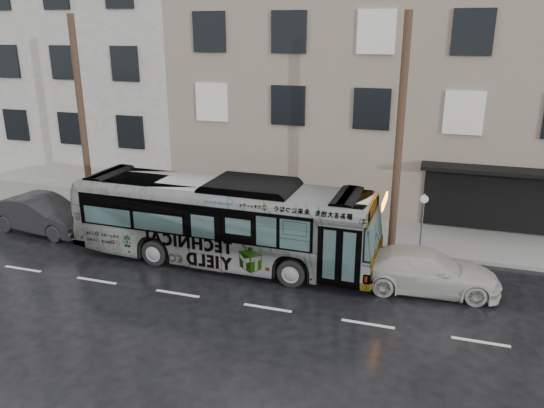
# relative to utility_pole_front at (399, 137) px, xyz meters

# --- Properties ---
(ground) EXTENTS (120.00, 120.00, 0.00)m
(ground) POSITION_rel_utility_pole_front_xyz_m (-6.50, -3.30, -4.65)
(ground) COLOR black
(ground) RESTS_ON ground
(sidewalk) EXTENTS (90.00, 3.60, 0.15)m
(sidewalk) POSITION_rel_utility_pole_front_xyz_m (-6.50, 1.60, -4.58)
(sidewalk) COLOR gray
(sidewalk) RESTS_ON ground
(building_taupe) EXTENTS (20.00, 12.00, 11.00)m
(building_taupe) POSITION_rel_utility_pole_front_xyz_m (-1.50, 9.40, 0.85)
(building_taupe) COLOR gray
(building_taupe) RESTS_ON ground
(building_grey) EXTENTS (26.00, 15.00, 16.00)m
(building_grey) POSITION_rel_utility_pole_front_xyz_m (-24.50, 10.90, 3.35)
(building_grey) COLOR beige
(building_grey) RESTS_ON ground
(utility_pole_front) EXTENTS (0.30, 0.30, 9.00)m
(utility_pole_front) POSITION_rel_utility_pole_front_xyz_m (0.00, 0.00, 0.00)
(utility_pole_front) COLOR #4C3526
(utility_pole_front) RESTS_ON sidewalk
(utility_pole_rear) EXTENTS (0.30, 0.30, 9.00)m
(utility_pole_rear) POSITION_rel_utility_pole_front_xyz_m (-14.00, 0.00, 0.00)
(utility_pole_rear) COLOR #4C3526
(utility_pole_rear) RESTS_ON sidewalk
(sign_post) EXTENTS (0.06, 0.06, 2.40)m
(sign_post) POSITION_rel_utility_pole_front_xyz_m (1.10, 0.00, -3.30)
(sign_post) COLOR slate
(sign_post) RESTS_ON sidewalk
(bus) EXTENTS (11.83, 3.03, 3.28)m
(bus) POSITION_rel_utility_pole_front_xyz_m (-6.06, -2.82, -3.01)
(bus) COLOR #B2B2B2
(bus) RESTS_ON ground
(white_sedan) EXTENTS (5.03, 2.41, 1.41)m
(white_sedan) POSITION_rel_utility_pole_front_xyz_m (1.42, -2.95, -3.94)
(white_sedan) COLOR #B6B4AD
(white_sedan) RESTS_ON ground
(dark_sedan) EXTENTS (5.06, 2.27, 1.61)m
(dark_sedan) POSITION_rel_utility_pole_front_xyz_m (-14.83, -2.32, -3.84)
(dark_sedan) COLOR black
(dark_sedan) RESTS_ON ground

